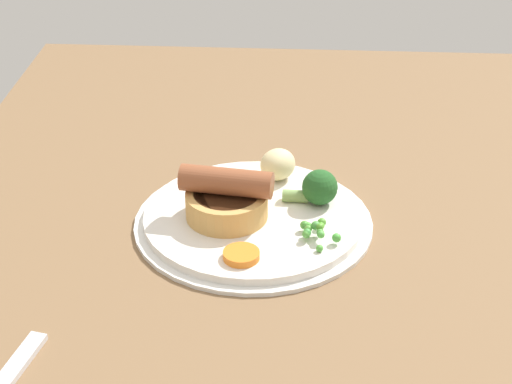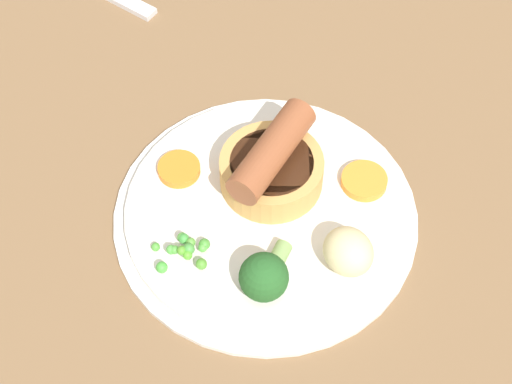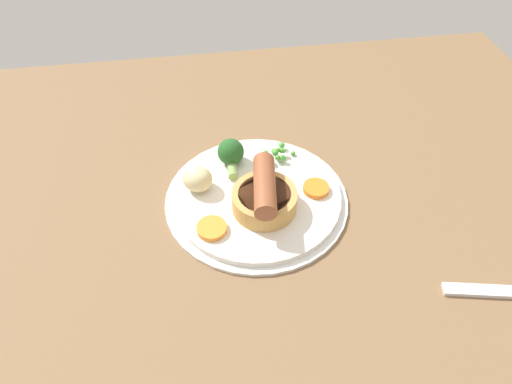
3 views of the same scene
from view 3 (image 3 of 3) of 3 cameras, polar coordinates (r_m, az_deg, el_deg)
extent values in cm
cube|color=brown|center=(68.33, 1.34, -0.28)|extent=(110.00, 80.00, 3.00)
cylinder|color=silver|center=(65.27, 0.06, -0.87)|extent=(26.01, 26.01, 0.50)
cylinder|color=silver|center=(64.94, 0.06, -0.60)|extent=(23.93, 23.93, 1.40)
cylinder|color=tan|center=(61.55, 1.06, -1.06)|extent=(8.87, 8.87, 2.89)
cylinder|color=#472614|center=(60.60, 1.08, -0.23)|extent=(7.09, 7.09, 0.30)
cylinder|color=brown|center=(59.45, 1.10, 0.84)|extent=(4.25, 10.17, 2.92)
sphere|color=#47953F|center=(68.85, 2.44, 4.92)|extent=(0.97, 0.97, 0.97)
sphere|color=green|center=(70.99, 3.24, 5.86)|extent=(0.96, 0.96, 0.96)
sphere|color=#4F972C|center=(69.16, 2.74, 5.25)|extent=(0.79, 0.79, 0.79)
sphere|color=#54A940|center=(68.50, 1.86, 4.10)|extent=(0.72, 0.72, 0.72)
sphere|color=green|center=(68.56, 3.31, 4.31)|extent=(0.89, 0.89, 0.89)
sphere|color=#56993C|center=(68.52, 2.72, 4.33)|extent=(0.80, 0.80, 0.80)
sphere|color=#4E9330|center=(69.43, 1.20, 4.88)|extent=(0.93, 0.93, 0.93)
sphere|color=#50AA42|center=(69.59, 3.45, 5.19)|extent=(0.81, 0.81, 0.81)
sphere|color=#4E9E3B|center=(68.58, 3.48, 4.22)|extent=(0.85, 0.85, 0.85)
sphere|color=#4A983A|center=(69.45, 3.24, 5.18)|extent=(0.76, 0.76, 0.76)
sphere|color=#479235|center=(68.22, 1.92, 3.90)|extent=(0.95, 0.95, 0.95)
sphere|color=#53A92E|center=(69.27, 2.25, 5.14)|extent=(0.79, 0.79, 0.79)
sphere|color=#4C9E38|center=(70.24, 4.66, 4.82)|extent=(0.74, 0.74, 0.74)
sphere|color=#235623|center=(67.97, -3.18, 5.04)|extent=(3.96, 3.96, 3.96)
cylinder|color=#7A9E56|center=(66.88, -2.97, 2.74)|extent=(1.49, 2.96, 1.39)
ellipsoid|color=beige|center=(64.25, -7.32, 1.48)|extent=(5.81, 5.70, 3.61)
cylinder|color=orange|center=(65.13, 7.51, 0.45)|extent=(3.83, 3.83, 0.77)
cylinder|color=orange|center=(59.99, -5.54, -4.55)|extent=(5.14, 5.14, 0.77)
camera|label=1|loc=(0.98, 62.24, 27.89)|focal=60.00mm
camera|label=2|loc=(0.83, -24.18, 53.49)|focal=60.00mm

